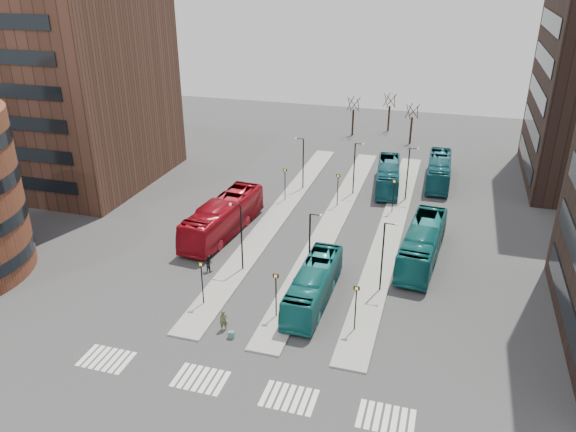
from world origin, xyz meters
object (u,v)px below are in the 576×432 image
(red_bus, at_px, (223,217))
(traveller, at_px, (224,320))
(commuter_b, at_px, (299,304))
(commuter_c, at_px, (296,286))
(suitcase, at_px, (231,335))
(teal_bus_d, at_px, (439,171))
(teal_bus_b, at_px, (388,176))
(commuter_a, at_px, (209,263))
(teal_bus_a, at_px, (313,285))
(teal_bus_c, at_px, (422,244))

(red_bus, height_order, traveller, red_bus)
(commuter_b, xyz_separation_m, commuter_c, (-0.90, 2.45, -0.09))
(suitcase, bearing_deg, teal_bus_d, 59.04)
(suitcase, distance_m, teal_bus_b, 33.41)
(commuter_b, bearing_deg, commuter_a, 62.02)
(commuter_c, bearing_deg, commuter_b, 31.07)
(teal_bus_b, distance_m, traveller, 32.87)
(traveller, bearing_deg, commuter_b, 11.73)
(teal_bus_b, bearing_deg, teal_bus_d, 25.18)
(suitcase, height_order, traveller, traveller)
(teal_bus_d, bearing_deg, teal_bus_a, -106.24)
(teal_bus_a, xyz_separation_m, commuter_b, (-0.60, -2.08, -0.55))
(teal_bus_d, distance_m, commuter_b, 32.99)
(teal_bus_a, bearing_deg, commuter_b, -105.50)
(teal_bus_a, distance_m, traveller, 7.78)
(teal_bus_a, bearing_deg, commuter_c, 166.63)
(red_bus, relative_size, commuter_c, 7.71)
(suitcase, xyz_separation_m, teal_bus_b, (6.85, 32.68, 1.24))
(teal_bus_d, distance_m, commuter_a, 33.12)
(suitcase, distance_m, commuter_a, 9.97)
(commuter_a, bearing_deg, commuter_b, 177.72)
(teal_bus_b, relative_size, commuter_c, 6.52)
(suitcase, height_order, teal_bus_c, teal_bus_c)
(commuter_a, bearing_deg, commuter_c, -169.47)
(teal_bus_c, bearing_deg, commuter_c, -131.26)
(teal_bus_a, distance_m, commuter_b, 2.23)
(commuter_c, bearing_deg, teal_bus_c, 144.95)
(teal_bus_a, distance_m, teal_bus_c, 12.03)
(teal_bus_b, height_order, commuter_c, teal_bus_b)
(commuter_a, xyz_separation_m, commuter_c, (8.38, -1.57, 0.06))
(teal_bus_b, height_order, traveller, teal_bus_b)
(commuter_b, distance_m, commuter_c, 2.61)
(teal_bus_b, relative_size, commuter_a, 7.02)
(teal_bus_b, bearing_deg, traveller, -109.63)
(commuter_b, bearing_deg, commuter_c, 15.59)
(suitcase, bearing_deg, teal_bus_c, 40.40)
(suitcase, distance_m, commuter_b, 5.81)
(teal_bus_d, bearing_deg, red_bus, -134.74)
(teal_bus_a, height_order, teal_bus_b, teal_bus_b)
(teal_bus_d, xyz_separation_m, commuter_c, (-9.61, -29.37, -0.72))
(suitcase, distance_m, commuter_c, 7.39)
(teal_bus_b, xyz_separation_m, commuter_a, (-12.30, -24.34, -0.73))
(teal_bus_b, distance_m, commuter_b, 28.53)
(teal_bus_c, xyz_separation_m, commuter_a, (-17.57, -7.31, -0.90))
(teal_bus_d, bearing_deg, traveller, -111.76)
(teal_bus_c, xyz_separation_m, commuter_b, (-8.29, -11.33, -0.75))
(teal_bus_b, relative_size, traveller, 6.63)
(teal_bus_b, xyz_separation_m, teal_bus_d, (5.69, 3.45, 0.05))
(traveller, bearing_deg, commuter_a, 95.59)
(commuter_a, bearing_deg, red_bus, -56.16)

